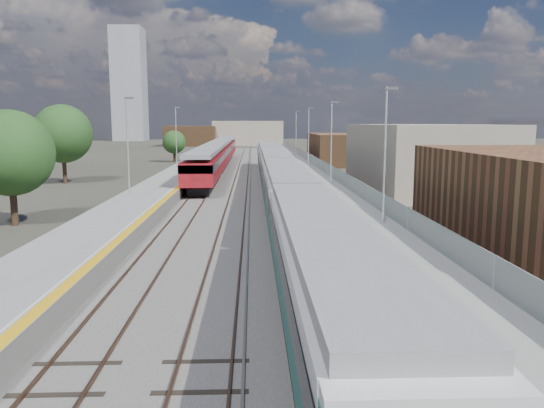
{
  "coord_description": "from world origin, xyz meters",
  "views": [
    {
      "loc": [
        -0.68,
        -6.95,
        6.6
      ],
      "look_at": [
        0.37,
        21.55,
        2.2
      ],
      "focal_mm": 35.0,
      "sensor_mm": 36.0,
      "label": 1
    }
  ],
  "objects": [
    {
      "name": "platform_right",
      "position": [
        5.28,
        52.49,
        0.54
      ],
      "size": [
        4.7,
        155.0,
        8.52
      ],
      "color": "slate",
      "rests_on": "ground"
    },
    {
      "name": "platform_left",
      "position": [
        -9.05,
        52.49,
        0.52
      ],
      "size": [
        4.3,
        155.0,
        8.52
      ],
      "color": "slate",
      "rests_on": "ground"
    },
    {
      "name": "tree_d",
      "position": [
        19.18,
        60.77,
        3.76
      ],
      "size": [
        4.41,
        4.41,
        5.97
      ],
      "color": "#382619",
      "rests_on": "ground"
    },
    {
      "name": "tree_b",
      "position": [
        -21.16,
        51.41,
        5.37
      ],
      "size": [
        6.29,
        6.29,
        8.53
      ],
      "color": "#382619",
      "rests_on": "ground"
    },
    {
      "name": "ballast_bed",
      "position": [
        -2.25,
        52.5,
        0.03
      ],
      "size": [
        10.5,
        155.0,
        0.06
      ],
      "primitive_type": "cube",
      "color": "#565451",
      "rests_on": "ground"
    },
    {
      "name": "red_train",
      "position": [
        -5.5,
        68.02,
        2.23
      ],
      "size": [
        2.98,
        60.43,
        3.76
      ],
      "color": "black",
      "rests_on": "ground"
    },
    {
      "name": "ground",
      "position": [
        0.0,
        50.0,
        0.0
      ],
      "size": [
        320.0,
        320.0,
        0.0
      ],
      "primitive_type": "plane",
      "color": "#47443A",
      "rests_on": "ground"
    },
    {
      "name": "tree_a",
      "position": [
        -16.07,
        27.31,
        4.68
      ],
      "size": [
        5.48,
        5.48,
        7.43
      ],
      "color": "#382619",
      "rests_on": "ground"
    },
    {
      "name": "green_train",
      "position": [
        1.5,
        37.59,
        2.16
      ],
      "size": [
        2.78,
        77.45,
        3.06
      ],
      "color": "black",
      "rests_on": "ground"
    },
    {
      "name": "tree_c",
      "position": [
        -13.84,
        83.0,
        3.31
      ],
      "size": [
        3.88,
        3.88,
        5.26
      ],
      "color": "#382619",
      "rests_on": "ground"
    },
    {
      "name": "tracks",
      "position": [
        -1.65,
        54.18,
        0.11
      ],
      "size": [
        8.96,
        160.0,
        0.17
      ],
      "color": "#4C3323",
      "rests_on": "ground"
    },
    {
      "name": "buildings",
      "position": [
        -18.12,
        138.6,
        10.7
      ],
      "size": [
        72.0,
        185.5,
        40.0
      ],
      "color": "brown",
      "rests_on": "ground"
    }
  ]
}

